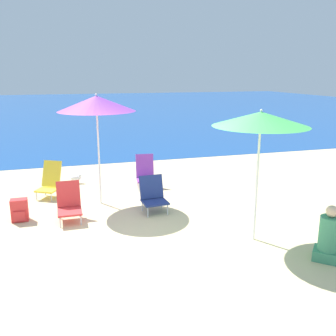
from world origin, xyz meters
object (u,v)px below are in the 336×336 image
beach_chair_purple (145,172)px  seagull (76,178)px  beach_umbrella_green (261,119)px  backpack_red (20,210)px  beach_chair_yellow (50,181)px  beach_chair_navy (153,194)px  person_seated_near (329,238)px  beach_umbrella_purple (96,104)px  beach_chair_red (69,203)px

beach_chair_purple → seagull: 1.80m
beach_umbrella_green → backpack_red: bearing=152.8°
beach_chair_yellow → backpack_red: beach_chair_yellow is taller
beach_chair_navy → person_seated_near: bearing=-57.5°
beach_umbrella_green → seagull: beach_umbrella_green is taller
beach_chair_yellow → beach_chair_purple: beach_chair_purple is taller
beach_umbrella_purple → person_seated_near: size_ratio=2.70×
beach_chair_red → beach_chair_purple: bearing=41.2°
beach_umbrella_purple → beach_chair_purple: beach_umbrella_purple is taller
beach_chair_navy → beach_chair_purple: beach_chair_purple is taller
beach_chair_yellow → person_seated_near: bearing=-16.5°
beach_umbrella_purple → beach_chair_navy: beach_umbrella_purple is taller
backpack_red → beach_chair_red: bearing=-12.7°
beach_chair_navy → person_seated_near: (1.98, -2.68, -0.01)m
beach_chair_purple → seagull: (-1.59, 0.81, -0.24)m
beach_chair_purple → person_seated_near: bearing=-60.7°
beach_umbrella_purple → backpack_red: 2.52m
person_seated_near → seagull: 6.12m
beach_umbrella_green → person_seated_near: bearing=-53.6°
beach_chair_navy → backpack_red: beach_chair_navy is taller
beach_umbrella_green → seagull: size_ratio=8.03×
beach_umbrella_green → seagull: 5.29m
beach_chair_purple → person_seated_near: person_seated_near is taller
beach_umbrella_green → beach_chair_navy: size_ratio=3.02×
beach_umbrella_purple → seagull: 2.60m
beach_umbrella_green → backpack_red: size_ratio=5.09×
beach_umbrella_purple → beach_umbrella_green: beach_umbrella_purple is taller
beach_chair_purple → backpack_red: beach_chair_purple is taller
beach_chair_red → person_seated_near: 4.50m
beach_chair_navy → backpack_red: bearing=171.1°
beach_chair_red → backpack_red: 0.93m
beach_umbrella_purple → beach_chair_yellow: 2.15m
beach_chair_purple → backpack_red: (-2.73, -1.40, -0.17)m
person_seated_near → seagull: person_seated_near is taller
backpack_red → beach_chair_yellow: bearing=67.7°
beach_umbrella_green → beach_chair_yellow: 4.91m
seagull → person_seated_near: bearing=-56.8°
beach_chair_yellow → seagull: size_ratio=2.94×
beach_umbrella_green → beach_chair_navy: 2.72m
backpack_red → beach_umbrella_purple: bearing=19.6°
backpack_red → beach_chair_navy: bearing=-4.9°
beach_chair_yellow → backpack_red: bearing=-81.9°
beach_umbrella_green → beach_chair_purple: (-1.07, 3.36, -1.62)m
beach_umbrella_purple → backpack_red: size_ratio=5.41×
beach_umbrella_purple → person_seated_near: (2.93, -3.46, -1.75)m
person_seated_near → beach_chair_red: bearing=96.6°
beach_chair_red → backpack_red: (-0.90, 0.20, -0.13)m
beach_umbrella_purple → beach_umbrella_green: size_ratio=1.06×
beach_umbrella_green → beach_umbrella_purple: bearing=131.6°
beach_umbrella_purple → beach_chair_red: 2.04m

